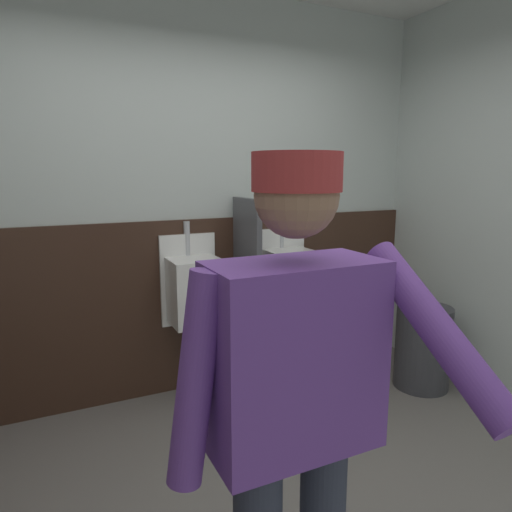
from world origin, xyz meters
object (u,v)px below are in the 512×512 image
Objects in this scene: urinal_middle at (288,279)px; person at (295,397)px; urinal_left at (194,290)px; trash_bin at (423,347)px.

person is at bearing -119.25° from urinal_middle.
urinal_left is 1.73m from trash_bin.
urinal_left is 1.00× the size of urinal_middle.
urinal_left is 1.98m from person.
urinal_left is at bearing 180.00° from urinal_middle.
person is 2.41m from trash_bin.
trash_bin is (0.81, -0.60, -0.47)m from urinal_middle.
urinal_middle is at bearing 143.20° from trash_bin.
person is 2.68× the size of trash_bin.
person is at bearing -144.73° from trash_bin.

